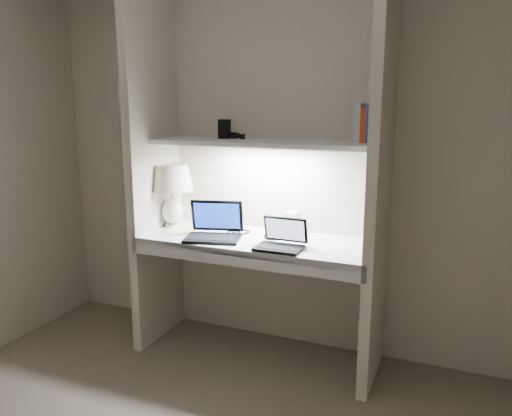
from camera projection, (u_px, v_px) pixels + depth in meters
The scene contains 17 objects.
back_wall at pixel (273, 156), 3.23m from camera, with size 3.20×0.01×2.50m, color beige.
alcove_panel_left at pixel (153, 156), 3.25m from camera, with size 0.06×0.55×2.50m, color beige.
alcove_panel_right at pixel (381, 167), 2.70m from camera, with size 0.06×0.55×2.50m, color beige.
desk at pixel (257, 242), 3.08m from camera, with size 1.40×0.55×0.04m, color white.
desk_apron at pixel (239, 258), 2.85m from camera, with size 1.46×0.03×0.10m, color silver.
shelf at pixel (263, 143), 3.04m from camera, with size 1.40×0.36×0.03m, color silver.
strip_light at pixel (263, 147), 3.05m from camera, with size 0.60×0.04×0.01m, color white.
table_lamp at pixel (172, 185), 3.32m from camera, with size 0.29×0.29×0.42m.
laptop_main at pixel (214, 230), 3.09m from camera, with size 0.39×0.36×0.22m.
laptop_netbook at pixel (281, 241), 2.87m from camera, with size 0.27×0.23×0.17m.
speaker at pixel (292, 222), 3.21m from camera, with size 0.10×0.07×0.14m, color silver.
mouse at pixel (270, 236), 3.06m from camera, with size 0.09×0.06×0.03m, color black.
cable_coil at pixel (241, 232), 3.21m from camera, with size 0.11×0.11×0.01m, color black.
sticky_note at pixel (190, 230), 3.27m from camera, with size 0.08×0.08×0.00m, color yellow.
book_row at pixel (373, 124), 2.87m from camera, with size 0.21×0.15×0.22m.
shelf_box at pixel (224, 129), 3.19m from camera, with size 0.07×0.05×0.12m, color black.
shelf_gadget at pixel (235, 135), 3.16m from camera, with size 0.10×0.07×0.04m, color black.
Camera 1 is at (1.14, -1.52, 1.59)m, focal length 35.00 mm.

